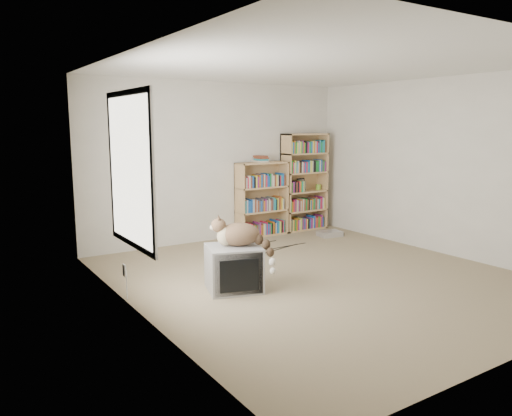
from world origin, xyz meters
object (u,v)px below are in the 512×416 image
bookcase_short (261,202)px  dvd_player (330,234)px  crt_tv (234,268)px  cat (244,238)px  bookcase_tall (304,184)px

bookcase_short → dvd_player: (0.91, -0.70, -0.52)m
crt_tv → cat: 0.37m
crt_tv → cat: cat is taller
crt_tv → bookcase_tall: (2.73, 2.19, 0.56)m
crt_tv → dvd_player: (2.74, 1.49, -0.21)m
crt_tv → bookcase_short: bearing=67.5°
cat → bookcase_tall: (2.64, 2.25, 0.21)m
dvd_player → crt_tv: bearing=-142.8°
bookcase_tall → dvd_player: (0.01, -0.70, -0.76)m
cat → dvd_player: size_ratio=1.91×
crt_tv → bookcase_short: bookcase_short is taller
crt_tv → dvd_player: crt_tv is taller
crt_tv → cat: bearing=-17.6°
bookcase_short → dvd_player: 1.26m
bookcase_short → bookcase_tall: bearing=-0.2°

